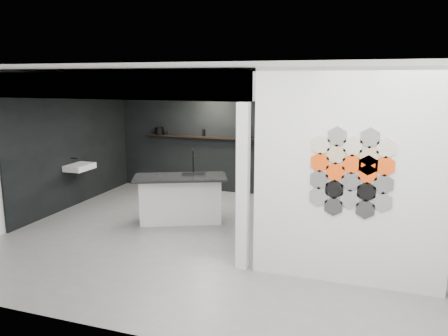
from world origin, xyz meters
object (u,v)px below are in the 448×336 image
at_px(stockpot, 159,131).
at_px(glass_vase, 263,135).
at_px(partition_panel, 349,179).
at_px(wall_basin, 80,167).
at_px(kitchen_island, 181,198).
at_px(bottle_dark, 204,133).
at_px(utensil_cup, 166,133).
at_px(glass_bowl, 263,137).
at_px(kettle, 245,134).

xyz_separation_m(stockpot, glass_vase, (2.59, 0.00, -0.01)).
distance_m(partition_panel, wall_basin, 5.78).
height_order(wall_basin, stockpot, stockpot).
distance_m(wall_basin, kitchen_island, 2.43).
bearing_deg(bottle_dark, glass_vase, 0.00).
relative_size(stockpot, utensil_cup, 2.33).
distance_m(partition_panel, stockpot, 6.06).
relative_size(glass_vase, utensil_cup, 1.78).
bearing_deg(wall_basin, glass_bowl, 31.35).
height_order(bottle_dark, utensil_cup, bottle_dark).
distance_m(partition_panel, kettle, 4.60).
bearing_deg(bottle_dark, stockpot, 180.00).
bearing_deg(kettle, bottle_dark, 166.04).
relative_size(bottle_dark, utensil_cup, 1.82).
relative_size(partition_panel, kettle, 14.34).
height_order(kitchen_island, utensil_cup, utensil_cup).
distance_m(stockpot, glass_bowl, 2.59).
relative_size(wall_basin, bottle_dark, 3.68).
relative_size(kettle, glass_bowl, 1.43).
relative_size(wall_basin, utensil_cup, 6.69).
bearing_deg(utensil_cup, glass_bowl, 0.00).
relative_size(kitchen_island, utensil_cup, 20.58).
bearing_deg(kitchen_island, stockpot, 100.94).
bearing_deg(glass_bowl, glass_vase, 0.00).
bearing_deg(glass_vase, stockpot, 180.00).
bearing_deg(kitchen_island, kettle, 52.14).
distance_m(kitchen_island, glass_bowl, 2.66).
bearing_deg(wall_basin, glass_vase, 31.35).
height_order(stockpot, glass_bowl, stockpot).
xyz_separation_m(glass_vase, utensil_cup, (-2.42, 0.00, -0.04)).
bearing_deg(glass_vase, partition_panel, -61.77).
relative_size(kitchen_island, bottle_dark, 11.32).
distance_m(wall_basin, utensil_cup, 2.34).
bearing_deg(kitchen_island, utensil_cup, 97.91).
bearing_deg(kitchen_island, glass_vase, 42.59).
relative_size(stockpot, bottle_dark, 1.28).
distance_m(kettle, utensil_cup, 1.99).
bearing_deg(glass_bowl, utensil_cup, 180.00).
xyz_separation_m(wall_basin, kitchen_island, (2.39, -0.22, -0.39)).
height_order(partition_panel, glass_vase, partition_panel).
bearing_deg(stockpot, bottle_dark, 0.00).
relative_size(kettle, glass_vase, 1.22).
bearing_deg(glass_vase, glass_bowl, 0.00).
height_order(kitchen_island, bottle_dark, bottle_dark).
relative_size(kettle, utensil_cup, 2.18).
relative_size(wall_basin, glass_vase, 3.75).
distance_m(kettle, bottle_dark, 1.00).
bearing_deg(bottle_dark, glass_bowl, 0.00).
relative_size(glass_bowl, bottle_dark, 0.84).
distance_m(kitchen_island, stockpot, 2.94).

